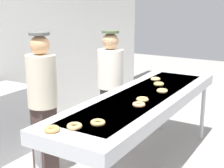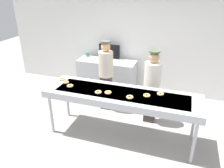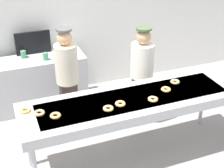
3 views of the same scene
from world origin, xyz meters
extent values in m
plane|color=#9E9993|center=(0.00, 0.00, 0.00)|extent=(16.00, 16.00, 0.00)
cube|color=white|center=(0.00, 2.24, 1.68)|extent=(8.00, 0.12, 3.36)
cube|color=#B7BABF|center=(0.00, 0.00, 0.89)|extent=(2.89, 0.81, 0.13)
cube|color=slate|center=(0.00, 0.00, 0.92)|extent=(2.45, 0.57, 0.08)
cylinder|color=#B7BABF|center=(-1.34, -0.32, 0.41)|extent=(0.06, 0.06, 0.83)
cylinder|color=#B7BABF|center=(1.34, -0.32, 0.41)|extent=(0.06, 0.06, 0.83)
cylinder|color=#B7BABF|center=(-1.34, 0.32, 0.41)|extent=(0.06, 0.06, 0.83)
cylinder|color=#B7BABF|center=(1.34, 0.32, 0.41)|extent=(0.06, 0.06, 0.83)
torus|color=#EAB26C|center=(-1.18, 0.06, 0.98)|extent=(0.18, 0.18, 0.04)
torus|color=#EDAF5C|center=(-1.33, 0.17, 0.98)|extent=(0.17, 0.17, 0.04)
torus|color=#ECA86D|center=(-0.40, -0.14, 0.98)|extent=(0.16, 0.16, 0.04)
torus|color=#EDBA69|center=(-0.22, -0.10, 0.98)|extent=(0.17, 0.17, 0.04)
torus|color=#E5B66D|center=(0.20, -0.14, 0.98)|extent=(0.16, 0.16, 0.04)
torus|color=#E4B75E|center=(0.47, 0.01, 0.98)|extent=(0.16, 0.16, 0.04)
torus|color=#DDB16C|center=(0.69, 0.15, 0.98)|extent=(0.17, 0.17, 0.04)
torus|color=#DEAC62|center=(-1.02, -0.07, 0.98)|extent=(0.16, 0.16, 0.04)
cube|color=#3B3533|center=(0.45, 0.71, 0.42)|extent=(0.24, 0.18, 0.84)
cylinder|color=silver|center=(0.45, 0.71, 1.10)|extent=(0.34, 0.34, 0.52)
sphere|color=tan|center=(0.45, 0.71, 1.46)|extent=(0.22, 0.22, 0.22)
cylinder|color=#485639|center=(0.45, 0.71, 1.59)|extent=(0.23, 0.23, 0.03)
cube|color=#3E2F2A|center=(-0.63, 0.92, 0.42)|extent=(0.24, 0.18, 0.85)
cylinder|color=beige|center=(-0.63, 0.92, 1.13)|extent=(0.33, 0.33, 0.57)
sphere|color=tan|center=(-0.63, 0.92, 1.52)|extent=(0.21, 0.21, 0.21)
cylinder|color=#525450|center=(-0.63, 0.92, 1.64)|extent=(0.22, 0.22, 0.03)
cube|color=#B7BABF|center=(-0.93, 1.79, 0.45)|extent=(1.56, 0.56, 0.89)
cylinder|color=#4C8C66|center=(-1.12, 1.90, 0.95)|extent=(0.09, 0.09, 0.12)
cylinder|color=#4C8C66|center=(-0.80, 1.69, 0.95)|extent=(0.09, 0.09, 0.12)
cylinder|color=#4C8C66|center=(-1.57, 1.98, 0.95)|extent=(0.09, 0.09, 0.12)
cube|color=black|center=(-0.93, 2.01, 1.09)|extent=(0.58, 0.04, 0.39)
camera|label=1|loc=(-3.12, -1.48, 1.96)|focal=51.38mm
camera|label=2|loc=(0.98, -3.47, 2.82)|focal=35.51mm
camera|label=3|loc=(-1.51, -3.16, 3.09)|focal=51.87mm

